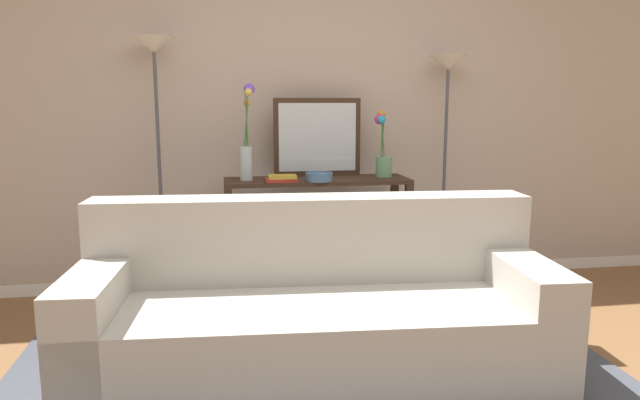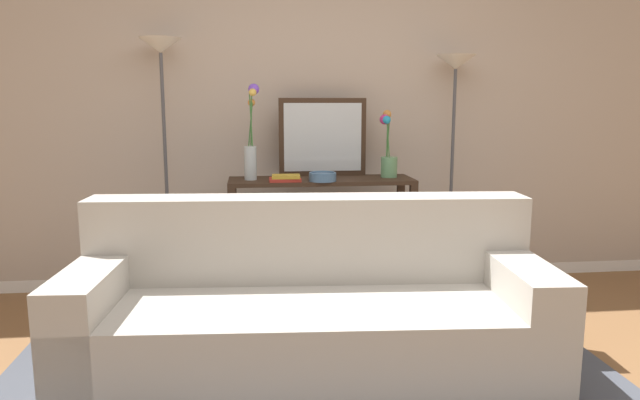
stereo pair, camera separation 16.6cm
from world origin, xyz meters
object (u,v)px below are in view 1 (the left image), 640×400
Objects in this scene: floor_lamp_left at (156,96)px; couch at (315,313)px; vase_tall_flowers at (247,143)px; book_stack at (282,178)px; console_table at (317,216)px; vase_short_flowers at (383,153)px; book_row_under_console at (275,292)px; fruit_bowl at (319,177)px; wall_mirror at (317,137)px; floor_lamp_right at (447,107)px.

couch is at bearing -55.76° from floor_lamp_left.
floor_lamp_left reaches higher than vase_tall_flowers.
console_table is at bearing 23.34° from book_stack.
book_row_under_console is at bearing -177.93° from vase_short_flowers.
book_row_under_console is (-0.11, 1.14, -0.26)m from couch.
floor_lamp_left reaches higher than fruit_bowl.
wall_mirror is 0.97× the size of vase_tall_flowers.
floor_lamp_right is 2.74× the size of wall_mirror.
couch is 1.53m from vase_short_flowers.
vase_tall_flowers reaches higher than book_row_under_console.
wall_mirror is 2.97× the size of book_stack.
floor_lamp_left is (-1.07, 0.14, 0.83)m from console_table.
book_stack is at bearing -136.14° from wall_mirror.
vase_short_flowers is at bearing -167.15° from floor_lamp_right.
floor_lamp_left reaches higher than book_row_under_console.
wall_mirror is at bearing 79.45° from console_table.
fruit_bowl is at bearing -97.14° from wall_mirror.
wall_mirror is at bearing 43.86° from book_stack.
floor_lamp_left is 1.14m from wall_mirror.
floor_lamp_left is 9.80× the size of fruit_bowl.
couch is 3.86× the size of wall_mirror.
fruit_bowl is (0.47, -0.13, -0.22)m from vase_tall_flowers.
book_row_under_console is at bearing -10.66° from floor_lamp_left.
floor_lamp_left is at bearing 162.71° from book_stack.
console_table is 2.83× the size of book_row_under_console.
vase_tall_flowers is 3.50× the size of fruit_bowl.
fruit_bowl is (-0.48, -0.15, -0.14)m from vase_short_flowers.
wall_mirror is at bearing 82.86° from fruit_bowl.
floor_lamp_right is at bearing 47.46° from couch.
fruit_bowl reaches higher than console_table.
wall_mirror is (1.10, 0.02, -0.29)m from floor_lamp_left.
vase_tall_flowers is at bearing -174.35° from floor_lamp_right.
book_stack is (-0.25, -0.11, 0.29)m from console_table.
fruit_bowl is 0.89m from book_row_under_console.
vase_short_flowers is 1.25m from book_row_under_console.
vase_tall_flowers is at bearing 103.96° from couch.
couch is 1.18m from book_stack.
vase_short_flowers reaches higher than book_row_under_console.
fruit_bowl is (1.06, -0.27, -0.53)m from floor_lamp_left.
vase_tall_flowers is at bearing 153.99° from book_stack.
floor_lamp_right is at bearing 11.56° from book_stack.
vase_short_flowers is 0.76m from book_stack.
fruit_bowl is at bearing -92.62° from console_table.
floor_lamp_left is at bearing 124.24° from couch.
couch reaches higher than book_row_under_console.
couch is 2.03m from floor_lamp_right.
fruit_bowl is at bearing -162.33° from vase_short_flowers.
console_table is (0.19, 1.14, 0.28)m from couch.
book_stack is (-1.24, -0.25, -0.47)m from floor_lamp_right.
vase_short_flowers is 2.23× the size of book_stack.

